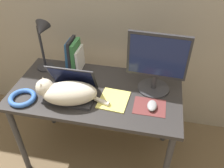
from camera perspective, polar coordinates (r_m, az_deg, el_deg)
desk at (r=1.76m, az=-3.68°, el=-3.68°), size 1.21×0.64×0.73m
laptop at (r=1.66m, az=-9.75°, el=-1.37°), size 0.33×0.23×0.23m
cat at (r=1.59m, az=-10.93°, el=-2.01°), size 0.49×0.27×0.17m
external_monitor at (r=1.61m, az=10.70°, el=5.05°), size 0.40×0.23×0.43m
mousepad at (r=1.59m, az=9.03°, el=-5.40°), size 0.21×0.17×0.00m
computer_mouse at (r=1.57m, az=9.60°, el=-5.15°), size 0.06×0.10×0.03m
book_row at (r=1.88m, az=-9.04°, el=6.72°), size 0.12×0.16×0.26m
desk_lamp at (r=1.83m, az=-16.45°, el=10.64°), size 0.17×0.17×0.43m
cable_coil at (r=1.72m, az=-20.76°, el=-3.13°), size 0.19×0.19×0.03m
notepad at (r=1.62m, az=0.42°, el=-3.81°), size 0.21×0.23×0.01m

